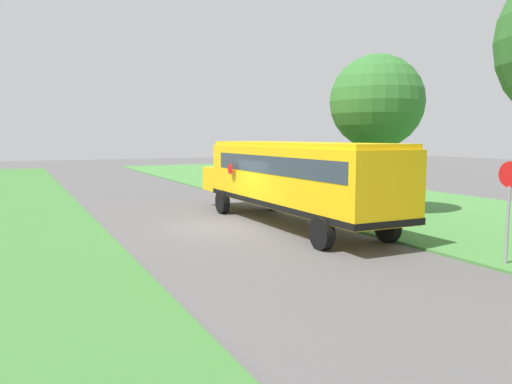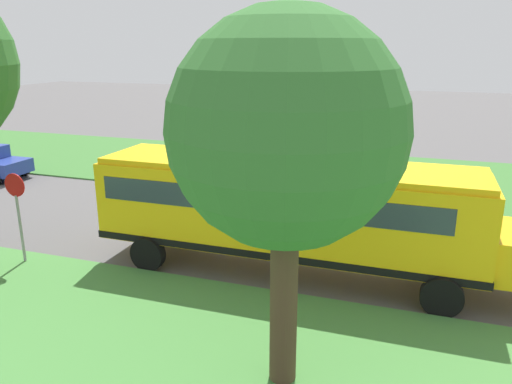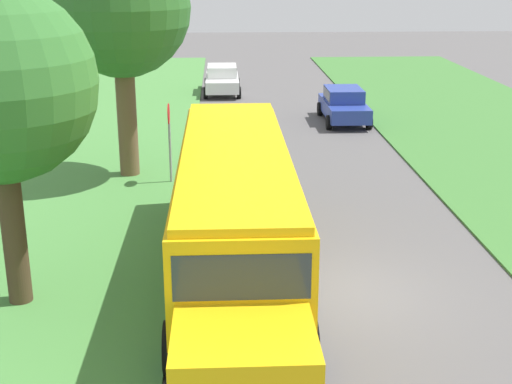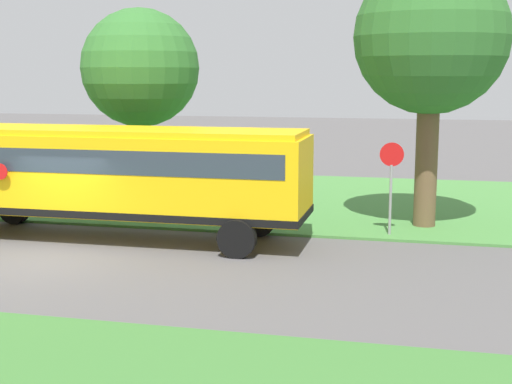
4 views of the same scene
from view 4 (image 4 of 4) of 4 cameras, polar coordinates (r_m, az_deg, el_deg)
The scene contains 6 objects.
ground_plane at distance 18.94m, azimuth -16.82°, elevation -5.21°, with size 120.00×120.00×0.00m, color #565454.
grass_verge at distance 27.84m, azimuth -6.58°, elevation -0.16°, with size 12.00×80.00×0.08m, color #47843D.
school_bus at distance 20.45m, azimuth -11.47°, elevation 1.57°, with size 2.84×12.42×3.16m.
oak_tree_beside_bus at distance 25.06m, azimuth -9.47°, elevation 9.72°, with size 4.03×4.03×6.88m.
oak_tree_roadside_mid at distance 22.12m, azimuth 14.15°, elevation 11.75°, with size 4.58×4.56×8.02m.
stop_sign at distance 20.65m, azimuth 10.76°, elevation 1.14°, with size 0.08×0.68×2.74m.
Camera 4 is at (15.83, 9.30, 4.66)m, focal length 50.00 mm.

